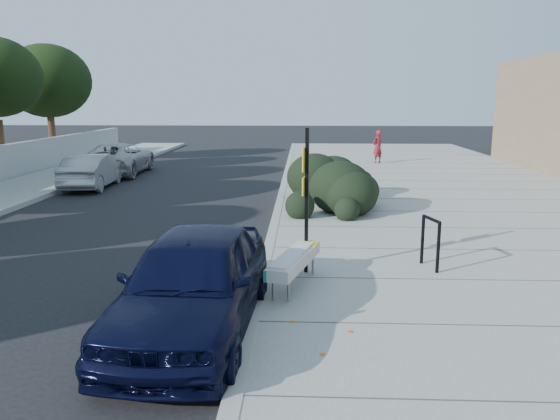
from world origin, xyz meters
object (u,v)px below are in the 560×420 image
Objects in this scene: wagon_silver at (92,171)px; bike_rack at (431,238)px; sign_post at (306,192)px; bench at (294,261)px; sedan_navy at (193,282)px; suv_silver at (118,158)px; pedestrian at (377,147)px.

bike_rack is at bearing 132.12° from wagon_silver.
sign_post reaches higher than wagon_silver.
bench is at bearing 121.14° from wagon_silver.
wagon_silver reaches higher than bike_rack.
sedan_navy is (-3.93, -2.75, 0.02)m from bike_rack.
wagon_silver is 3.85m from suv_silver.
wagon_silver reaches higher than bench.
bench is 1.98× the size of bike_rack.
wagon_silver is (-10.32, 10.02, -0.09)m from bike_rack.
bench is 1.33m from sign_post.
pedestrian reaches higher than bike_rack.
suv_silver reaches higher than bench.
bike_rack is 17.41m from pedestrian.
sedan_navy is at bearing 35.85° from pedestrian.
suv_silver is 12.42m from pedestrian.
pedestrian is at bearing 94.60° from bench.
bike_rack is at bearing 125.32° from suv_silver.
bike_rack is at bearing 37.94° from sedan_navy.
sedan_navy reaches higher than bike_rack.
wagon_silver is 2.39× the size of pedestrian.
sign_post reaches higher than bench.
wagon_silver is at bearing 120.46° from bike_rack.
pedestrian is (11.91, 3.51, 0.27)m from suv_silver.
suv_silver reaches higher than bike_rack.
bike_rack is (2.53, 1.16, 0.13)m from bench.
bench is at bearing -170.77° from bike_rack.
bench is 18.91m from pedestrian.
wagon_silver is at bearing 92.36° from suv_silver.
bench is 0.73× the size of sign_post.
wagon_silver is at bearing 141.11° from bench.
bike_rack is 0.25× the size of wagon_silver.
bike_rack is at bearing 19.85° from sign_post.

